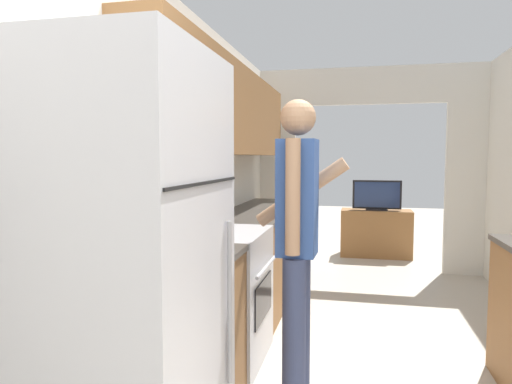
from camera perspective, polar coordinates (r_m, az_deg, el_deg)
The scene contains 8 objects.
wall_left at distance 3.44m, azimuth -7.50°, elevation 5.57°, with size 0.38×7.03×2.50m.
wall_far_with_doorway at distance 5.79m, azimuth 13.82°, elevation 4.73°, with size 3.10×0.06×2.50m.
counter_left at distance 4.20m, azimuth -0.56°, elevation -8.79°, with size 0.62×3.40×0.90m.
refrigerator at distance 1.93m, azimuth -15.82°, elevation -10.71°, with size 0.70×0.81×1.82m.
range_oven at distance 3.24m, azimuth -4.65°, elevation -12.72°, with size 0.66×0.76×1.04m.
person at distance 2.58m, azimuth 5.17°, elevation -6.29°, with size 0.55×0.38×1.73m.
tv_cabinet at distance 6.71m, azimuth 14.76°, elevation -4.98°, with size 0.97×0.42×0.66m.
television at distance 6.61m, azimuth 14.87°, elevation -0.44°, with size 0.67×0.16×0.42m.
Camera 1 is at (-0.12, -1.13, 1.41)m, focal length 32.00 mm.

